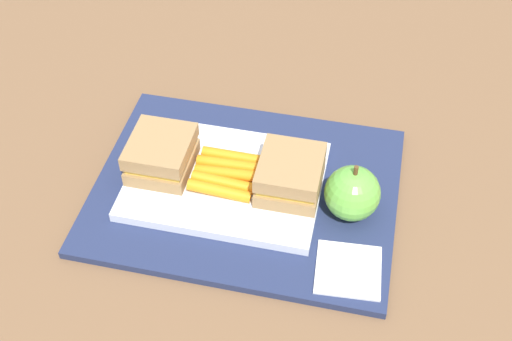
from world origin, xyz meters
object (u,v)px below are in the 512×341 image
Objects in this scene: food_tray at (226,181)px; sandwich_half_right at (290,175)px; sandwich_half_left at (161,154)px; paper_napkin at (348,270)px; carrot_sticks_bundle at (226,173)px; apple at (352,193)px.

food_tray is 0.08m from sandwich_half_right.
sandwich_half_left is 1.14× the size of paper_napkin.
sandwich_half_left is 1.03× the size of carrot_sticks_bundle.
paper_napkin is at bearing -30.53° from food_tray.
sandwich_half_right reaches higher than paper_napkin.
apple reaches higher than carrot_sticks_bundle.
sandwich_half_right is 0.08m from carrot_sticks_bundle.
carrot_sticks_bundle is at bearing 0.04° from sandwich_half_left.
sandwich_half_left is 1.07× the size of apple.
food_tray is 2.88× the size of sandwich_half_left.
sandwich_half_left is 0.26m from paper_napkin.
paper_napkin is (0.08, -0.09, -0.03)m from sandwich_half_right.
apple is (0.15, -0.01, 0.03)m from food_tray.
food_tray is 0.01m from carrot_sticks_bundle.
sandwich_half_left is (-0.08, 0.00, 0.03)m from food_tray.
sandwich_half_right is at bearing 0.00° from sandwich_half_left.
sandwich_half_right is at bearing 171.27° from apple.
paper_napkin is (0.01, -0.08, -0.03)m from apple.
apple is at bearing -4.25° from food_tray.
carrot_sticks_bundle is 1.11× the size of paper_napkin.
sandwich_half_left reaches higher than paper_napkin.
carrot_sticks_bundle reaches higher than paper_napkin.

